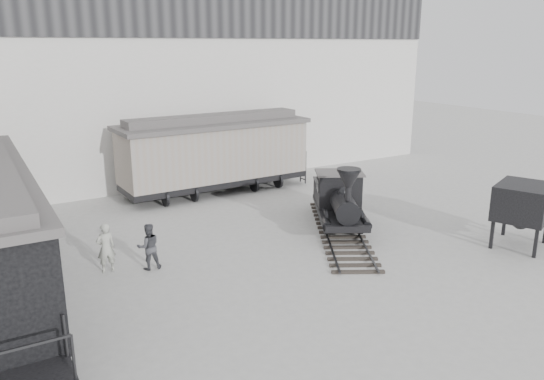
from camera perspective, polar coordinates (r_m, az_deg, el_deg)
ground at (r=18.96m, az=7.70°, el=-8.66°), size 90.00×90.00×0.00m
north_wall at (r=30.52m, az=-9.95°, el=11.20°), size 34.00×2.51×11.00m
locomotive at (r=22.86m, az=7.28°, el=-1.41°), size 5.85×8.36×3.02m
boxcar at (r=28.23m, az=-6.18°, el=4.10°), size 10.27×3.45×4.17m
visitor_a at (r=19.32m, az=-17.44°, el=-5.95°), size 0.67×0.46×1.78m
visitor_b at (r=19.18m, az=-13.13°, el=-5.94°), size 0.88×0.72×1.68m
coal_hopper at (r=22.71m, az=25.35°, el=-1.58°), size 2.83×2.60×2.50m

